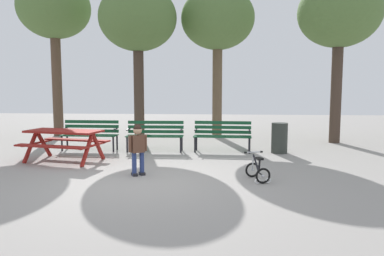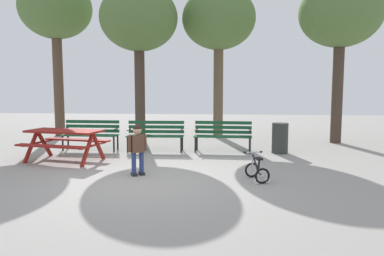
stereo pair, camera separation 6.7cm
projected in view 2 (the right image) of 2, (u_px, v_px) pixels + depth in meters
name	position (u px, v px, depth m)	size (l,w,h in m)	color
ground	(144.00, 181.00, 7.23)	(36.00, 36.00, 0.00)	gray
picnic_table	(64.00, 137.00, 9.14)	(2.03, 1.67, 0.79)	maroon
park_bench_far_left	(91.00, 132.00, 10.80)	(1.61, 0.48, 0.85)	#144728
park_bench_left	(156.00, 133.00, 10.61)	(1.61, 0.49, 0.85)	#144728
park_bench_right	(223.00, 134.00, 10.50)	(1.62, 0.53, 0.85)	#144728
child_standing	(137.00, 146.00, 7.64)	(0.34, 0.28, 1.05)	navy
kids_bicycle	(257.00, 170.00, 7.26)	(0.50, 0.62, 0.54)	black
trash_bin	(280.00, 138.00, 10.27)	(0.44, 0.44, 0.83)	#2D332D
tree_far_left	(56.00, 10.00, 13.54)	(2.60, 2.60, 5.76)	brown
tree_left	(139.00, 20.00, 12.46)	(2.60, 2.60, 5.21)	#423328
tree_center	(219.00, 20.00, 13.22)	(2.60, 2.60, 5.33)	brown
tree_right	(341.00, 14.00, 11.78)	(2.60, 2.60, 5.26)	#423328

